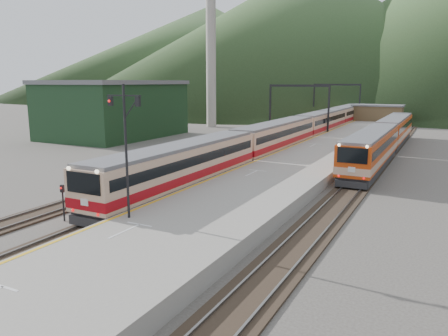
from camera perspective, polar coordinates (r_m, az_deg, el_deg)
The scene contains 18 objects.
track_main at distance 54.00m, azimuth 7.60°, elevation 2.25°, with size 2.60×200.00×0.23m.
track_far at distance 55.84m, azimuth 2.77°, elevation 2.63°, with size 2.60×200.00×0.23m.
track_second at distance 51.37m, azimuth 19.77°, elevation 1.22°, with size 2.60×200.00×0.23m.
platform at distance 50.43m, azimuth 12.85°, elevation 1.93°, with size 8.00×100.00×1.00m, color gray.
gantry_near at distance 68.54m, azimuth 9.74°, elevation 8.70°, with size 9.55×0.25×8.00m.
gantry_far at distance 92.67m, azimuth 14.48°, elevation 9.12°, with size 9.55×0.25×8.00m.
warehouse at distance 69.63m, azimuth -14.13°, elevation 7.52°, with size 14.50×20.50×8.60m.
smokestack at distance 82.79m, azimuth -1.71°, elevation 15.78°, with size 1.80×1.80×30.00m, color #9E998E.
station_shed at distance 89.32m, azimuth 19.41°, elevation 6.84°, with size 9.40×4.40×3.10m.
hill_a at distance 209.59m, azimuth 11.53°, elevation 16.90°, with size 180.00×180.00×60.00m, color #334C27.
hill_d at distance 286.36m, azimuth -1.71°, elevation 15.02°, with size 200.00×200.00×55.00m, color #334C27.
main_train at distance 61.50m, azimuth 10.25°, elevation 5.12°, with size 3.00×82.06×3.66m.
second_train at distance 53.68m, azimuth 20.28°, elevation 3.61°, with size 2.80×38.15×3.42m.
signal_mast at distance 23.93m, azimuth -12.73°, elevation 3.82°, with size 2.20×0.22×7.27m.
short_signal_a at distance 28.24m, azimuth -20.30°, elevation -3.69°, with size 0.25×0.20×2.27m.
short_signal_b at distance 44.90m, azimuth -1.20°, elevation 2.34°, with size 0.25×0.20×2.27m.
short_signal_c at distance 39.19m, azimuth -13.50°, elevation 0.72°, with size 0.24×0.19×2.27m.
worker at distance 29.72m, azimuth -18.97°, elevation -4.04°, with size 0.64×0.42×1.76m, color #1C1F2D.
Camera 1 is at (17.80, -10.30, 8.38)m, focal length 35.00 mm.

